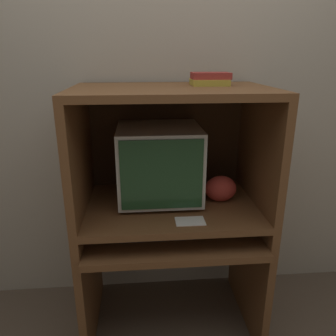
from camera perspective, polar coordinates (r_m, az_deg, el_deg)
name	(u,v)px	position (r m, az deg, el deg)	size (l,w,h in m)	color
wall_back	(166,104)	(2.07, -0.43, 11.15)	(6.00, 0.06, 2.60)	#B2A893
desk_base	(172,263)	(1.99, 0.64, -16.22)	(1.00, 0.69, 0.67)	brown
desk_monitor_shelf	(171,208)	(1.85, 0.57, -6.96)	(1.00, 0.66, 0.13)	brown
hutch_upper	(171,128)	(1.73, 0.50, 7.06)	(1.00, 0.66, 0.63)	brown
crt_monitor	(159,163)	(1.81, -1.53, 0.92)	(0.45, 0.43, 0.42)	beige
keyboard	(157,232)	(1.79, -1.90, -11.14)	(0.40, 0.14, 0.03)	black
mouse	(203,229)	(1.82, 6.16, -10.46)	(0.07, 0.05, 0.03)	black
snack_bag	(221,188)	(1.86, 9.16, -3.54)	(0.18, 0.13, 0.14)	#BC382D
book_stack	(210,79)	(1.78, 7.31, 15.11)	(0.20, 0.16, 0.06)	gold
paper_card	(190,221)	(1.65, 3.87, -9.22)	(0.15, 0.09, 0.00)	white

